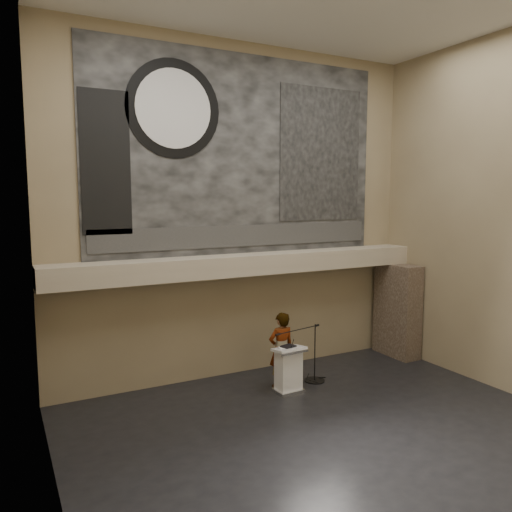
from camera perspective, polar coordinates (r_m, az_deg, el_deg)
floor at (r=10.56m, az=8.57°, el=-19.45°), size 10.00×10.00×0.00m
wall_back at (r=12.91m, az=-1.65°, el=5.01°), size 10.00×0.02×8.50m
wall_left at (r=7.64m, az=-22.72°, el=3.20°), size 0.02×8.00×8.50m
wall_right at (r=13.09m, az=26.94°, el=4.30°), size 0.02×8.00×8.50m
soffit at (r=12.66m, az=-0.84°, el=-0.93°), size 10.00×0.80×0.50m
sprinkler_left at (r=12.03m, az=-7.55°, el=-2.75°), size 0.04×0.04×0.06m
sprinkler_right at (r=13.61m, az=6.42°, el=-1.61°), size 0.04×0.04×0.06m
banner at (r=12.92m, az=-1.62°, el=11.45°), size 8.00×0.05×5.00m
banner_text_strip at (r=12.88m, az=-1.51°, el=2.33°), size 7.76×0.02×0.55m
banner_clock_rim at (r=12.33m, az=-9.40°, el=16.27°), size 2.30×0.02×2.30m
banner_clock_face at (r=12.31m, az=-9.37°, el=16.28°), size 1.84×0.02×1.84m
banner_building_print at (r=14.11m, az=7.43°, el=11.41°), size 2.60×0.02×3.60m
banner_brick_print at (r=11.77m, az=-16.81°, el=10.14°), size 1.10×0.02×3.20m
stone_pier at (r=15.25m, az=15.85°, el=-5.96°), size 0.60×1.40×2.70m
lectern at (r=12.21m, az=3.73°, el=-12.84°), size 0.75×0.55×1.14m
binder at (r=12.06m, az=3.73°, el=-10.27°), size 0.37×0.32×0.04m
papers at (r=11.98m, az=3.17°, el=-10.46°), size 0.25×0.30×0.00m
speaker_person at (r=12.42m, az=2.89°, el=-10.65°), size 0.68×0.45×1.86m
mic_stand at (r=13.03m, az=6.55°, el=-13.10°), size 1.56×0.53×1.47m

